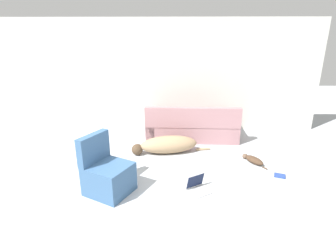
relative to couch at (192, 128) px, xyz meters
The scene contains 8 objects.
ground_plane 2.99m from the couch, 107.07° to the right, with size 20.00×20.00×0.00m, color #ADB2B7.
wall_back 1.56m from the couch, 141.14° to the left, with size 7.96×0.06×2.68m.
couch is the anchor object (origin of this frame).
dog 1.00m from the couch, 123.60° to the right, with size 1.62×0.61×0.36m.
cat 1.66m from the couch, 49.30° to the right, with size 0.37×0.52×0.13m.
laptop_open 2.21m from the couch, 91.35° to the right, with size 0.43×0.42×0.25m.
book_blue 2.25m from the couch, 51.74° to the right, with size 0.22×0.20×0.02m.
side_chair 2.68m from the couch, 122.09° to the right, with size 0.82×0.79×0.89m.
Camera 1 is at (0.44, -2.88, 2.24)m, focal length 28.00 mm.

